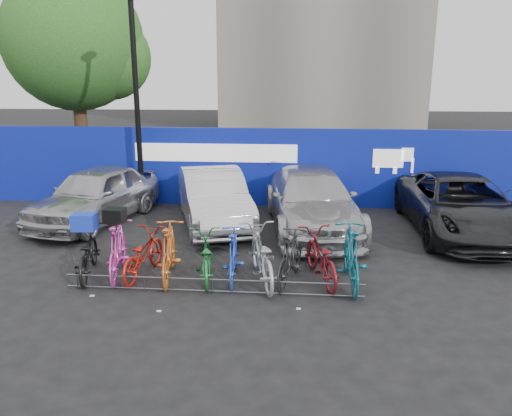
# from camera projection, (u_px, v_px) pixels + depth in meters

# --- Properties ---
(ground) EXTENTS (100.00, 100.00, 0.00)m
(ground) POSITION_uv_depth(u_px,v_px,m) (218.00, 281.00, 9.88)
(ground) COLOR black
(ground) RESTS_ON ground
(hoarding) EXTENTS (22.00, 0.18, 2.40)m
(hoarding) POSITION_uv_depth(u_px,v_px,m) (248.00, 167.00, 15.35)
(hoarding) COLOR #0A1D92
(hoarding) RESTS_ON ground
(tree) EXTENTS (5.40, 5.20, 7.80)m
(tree) POSITION_uv_depth(u_px,v_px,m) (80.00, 44.00, 18.82)
(tree) COLOR #382314
(tree) RESTS_ON ground
(lamppost) EXTENTS (0.25, 0.50, 6.11)m
(lamppost) POSITION_uv_depth(u_px,v_px,m) (137.00, 99.00, 14.50)
(lamppost) COLOR black
(lamppost) RESTS_ON ground
(bike_rack) EXTENTS (5.60, 0.03, 0.30)m
(bike_rack) POSITION_uv_depth(u_px,v_px,m) (212.00, 285.00, 9.26)
(bike_rack) COLOR #595B60
(bike_rack) RESTS_ON ground
(car_0) EXTENTS (2.83, 4.82, 1.54)m
(car_0) POSITION_uv_depth(u_px,v_px,m) (95.00, 195.00, 13.68)
(car_0) COLOR #AAA9AE
(car_0) RESTS_ON ground
(car_1) EXTENTS (2.88, 4.78, 1.49)m
(car_1) POSITION_uv_depth(u_px,v_px,m) (213.00, 198.00, 13.43)
(car_1) COLOR silver
(car_1) RESTS_ON ground
(car_2) EXTENTS (2.84, 5.51, 1.53)m
(car_2) POSITION_uv_depth(u_px,v_px,m) (311.00, 200.00, 13.09)
(car_2) COLOR #AEAFB3
(car_2) RESTS_ON ground
(car_3) EXTENTS (2.51, 5.33, 1.47)m
(car_3) POSITION_uv_depth(u_px,v_px,m) (461.00, 205.00, 12.68)
(car_3) COLOR black
(car_3) RESTS_ON ground
(bike_0) EXTENTS (1.08, 1.96, 0.98)m
(bike_0) POSITION_uv_depth(u_px,v_px,m) (87.00, 253.00, 10.01)
(bike_0) COLOR black
(bike_0) RESTS_ON ground
(bike_1) EXTENTS (0.88, 1.95, 1.13)m
(bike_1) POSITION_uv_depth(u_px,v_px,m) (117.00, 249.00, 9.99)
(bike_1) COLOR #DF41B5
(bike_1) RESTS_ON ground
(bike_2) EXTENTS (0.85, 1.82, 0.92)m
(bike_2) POSITION_uv_depth(u_px,v_px,m) (143.00, 254.00, 10.04)
(bike_2) COLOR #B41D11
(bike_2) RESTS_ON ground
(bike_3) EXTENTS (0.80, 1.97, 1.15)m
(bike_3) POSITION_uv_depth(u_px,v_px,m) (169.00, 252.00, 9.84)
(bike_3) COLOR #D06522
(bike_3) RESTS_ON ground
(bike_4) EXTENTS (0.95, 1.86, 0.93)m
(bike_4) POSITION_uv_depth(u_px,v_px,m) (205.00, 257.00, 9.88)
(bike_4) COLOR #1A712B
(bike_4) RESTS_ON ground
(bike_5) EXTENTS (0.59, 1.75, 1.03)m
(bike_5) POSITION_uv_depth(u_px,v_px,m) (233.00, 255.00, 9.82)
(bike_5) COLOR blue
(bike_5) RESTS_ON ground
(bike_6) EXTENTS (1.22, 2.17, 1.08)m
(bike_6) POSITION_uv_depth(u_px,v_px,m) (261.00, 256.00, 9.70)
(bike_6) COLOR #9C9DA3
(bike_6) RESTS_ON ground
(bike_7) EXTENTS (0.90, 1.81, 1.05)m
(bike_7) POSITION_uv_depth(u_px,v_px,m) (290.00, 257.00, 9.68)
(bike_7) COLOR black
(bike_7) RESTS_ON ground
(bike_8) EXTENTS (1.13, 2.00, 1.00)m
(bike_8) POSITION_uv_depth(u_px,v_px,m) (320.00, 257.00, 9.75)
(bike_8) COLOR maroon
(bike_8) RESTS_ON ground
(bike_9) EXTENTS (0.62, 2.02, 1.20)m
(bike_9) POSITION_uv_depth(u_px,v_px,m) (351.00, 256.00, 9.50)
(bike_9) COLOR #115868
(bike_9) RESTS_ON ground
(cargo_crate) EXTENTS (0.48, 0.37, 0.33)m
(cargo_crate) POSITION_uv_depth(u_px,v_px,m) (84.00, 222.00, 9.84)
(cargo_crate) COLOR #1831C2
(cargo_crate) RESTS_ON bike_0
(cargo_topcase) EXTENTS (0.39, 0.35, 0.28)m
(cargo_topcase) POSITION_uv_depth(u_px,v_px,m) (115.00, 215.00, 9.81)
(cargo_topcase) COLOR black
(cargo_topcase) RESTS_ON bike_1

